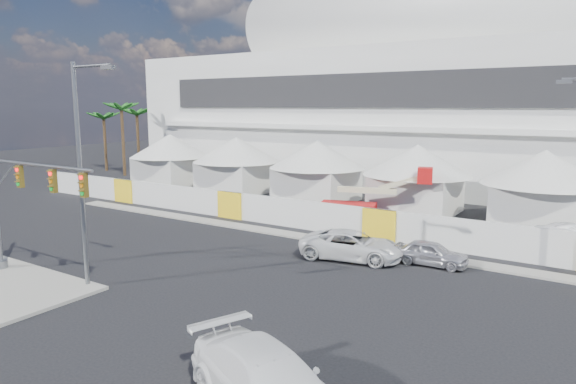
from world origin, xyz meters
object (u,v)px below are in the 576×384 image
Objects in this scene: boom_lift at (357,206)px; traffic_mast at (16,203)px; pickup_near at (268,384)px; pickup_curb at (352,245)px; sedan_silver at (431,253)px; streetlight_median at (83,160)px; lot_car_a at (574,240)px.

traffic_mast is at bearing -128.71° from boom_lift.
pickup_near is 17.19m from traffic_mast.
pickup_curb is 17.18m from traffic_mast.
streetlight_median is (-12.14, -12.05, 5.30)m from sedan_silver.
pickup_near is at bearing -15.85° from streetlight_median.
traffic_mast is (-16.27, -12.98, 3.06)m from sedan_silver.
pickup_near is 1.26× the size of lot_car_a.
pickup_curb is at bearing 43.54° from traffic_mast.
boom_lift is at bearing 77.89° from streetlight_median.
pickup_near is at bearing 179.72° from lot_car_a.
lot_car_a is 0.58× the size of boom_lift.
pickup_near is at bearing -86.83° from boom_lift.
sedan_silver is 21.04m from traffic_mast.
lot_car_a is at bearing 45.51° from streetlight_median.
streetlight_median reaches higher than lot_car_a.
lot_car_a is (6.20, 6.62, 0.14)m from sedan_silver.
pickup_near is 14.07m from streetlight_median.
traffic_mast is (-12.27, -11.66, 2.94)m from pickup_curb.
sedan_silver is at bearing 44.78° from streetlight_median.
lot_car_a is 29.96m from traffic_mast.
streetlight_median is 1.22× the size of boom_lift.
traffic_mast is 22.40m from boom_lift.
sedan_silver is 9.07m from lot_car_a.
boom_lift is (-8.39, 23.27, 0.21)m from pickup_near.
streetlight_median is at bearing 132.49° from sedan_silver.
lot_car_a reaches higher than pickup_curb.
pickup_near reaches higher than sedan_silver.
boom_lift reaches higher than pickup_curb.
boom_lift is at bearing 43.73° from sedan_silver.
sedan_silver is 0.68× the size of pickup_curb.
pickup_near is 22.98m from lot_car_a.
lot_car_a reaches higher than sedan_silver.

